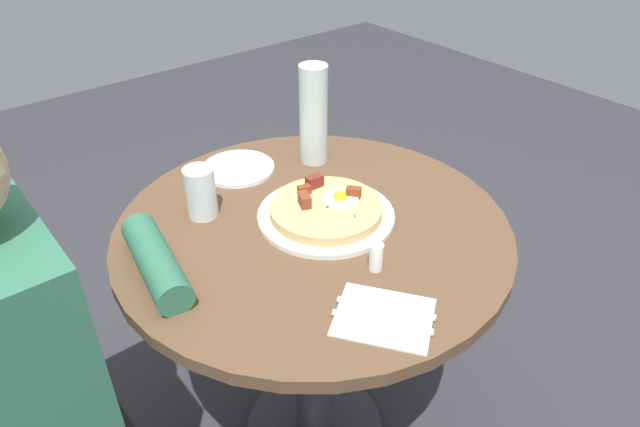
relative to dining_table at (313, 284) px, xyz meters
name	(u,v)px	position (x,y,z in m)	size (l,w,h in m)	color
dining_table	(313,284)	(0.00, 0.00, 0.00)	(0.87, 0.87, 0.74)	brown
person_seated	(40,407)	(0.11, 0.61, -0.06)	(0.38, 0.47, 1.14)	#2D2D33
pizza_plate	(327,216)	(0.00, -0.04, 0.18)	(0.31, 0.31, 0.01)	silver
breakfast_pizza	(327,208)	(0.00, -0.04, 0.20)	(0.25, 0.25, 0.05)	tan
bread_plate	(239,168)	(0.31, 0.00, 0.18)	(0.18, 0.18, 0.01)	white
napkin	(384,317)	(-0.31, 0.08, 0.18)	(0.17, 0.14, 0.00)	white
fork	(386,308)	(-0.30, 0.07, 0.18)	(0.18, 0.01, 0.01)	silver
knife	(382,322)	(-0.32, 0.10, 0.18)	(0.18, 0.01, 0.01)	silver
water_glass	(201,192)	(0.18, 0.17, 0.23)	(0.07, 0.07, 0.12)	silver
water_bottle	(314,115)	(0.23, -0.18, 0.30)	(0.07, 0.07, 0.26)	silver
salt_shaker	(377,256)	(-0.20, 0.00, 0.21)	(0.03, 0.03, 0.06)	white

